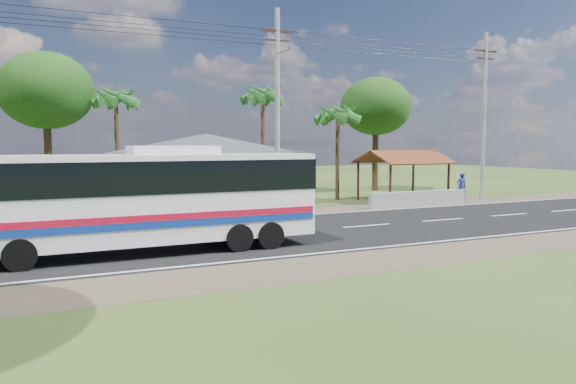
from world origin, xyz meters
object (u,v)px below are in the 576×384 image
at_px(coach_bus, 146,192).
at_px(person, 461,187).
at_px(motorcycle, 247,208).
at_px(waiting_shed, 403,159).

bearing_deg(coach_bus, person, 21.85).
distance_m(coach_bus, motorcycle, 10.50).
xyz_separation_m(waiting_shed, coach_bus, (-18.92, -10.53, -0.61)).
bearing_deg(motorcycle, waiting_shed, -76.32).
distance_m(waiting_shed, person, 4.37).
xyz_separation_m(coach_bus, motorcycle, (6.83, 7.79, -1.70)).
relative_size(waiting_shed, motorcycle, 3.20).
xyz_separation_m(coach_bus, person, (22.60, 9.03, -1.21)).
bearing_deg(person, coach_bus, 37.21).
bearing_deg(person, motorcycle, 19.94).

